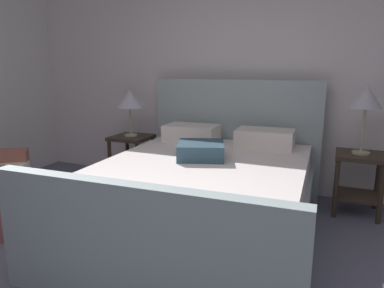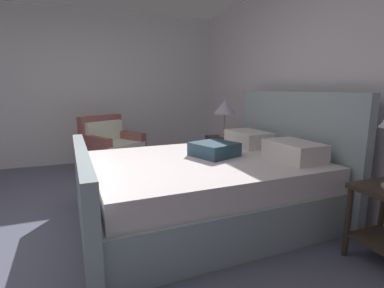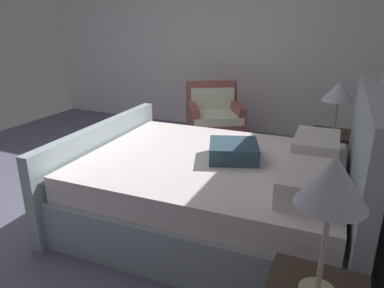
% 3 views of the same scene
% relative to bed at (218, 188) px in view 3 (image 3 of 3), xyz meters
% --- Properties ---
extents(ground_plane, '(5.71, 5.48, 0.02)m').
position_rel_bed_xyz_m(ground_plane, '(0.01, -1.47, -0.36)').
color(ground_plane, slate).
extents(wall_side_left, '(0.12, 5.60, 2.62)m').
position_rel_bed_xyz_m(wall_side_left, '(-2.91, -1.47, 0.96)').
color(wall_side_left, silver).
rests_on(wall_side_left, ground).
extents(bed, '(1.94, 2.42, 1.27)m').
position_rel_bed_xyz_m(bed, '(0.00, 0.00, 0.00)').
color(bed, '#9BADB2').
rests_on(bed, ground).
extents(table_lamp_right, '(0.28, 0.28, 0.65)m').
position_rel_bed_xyz_m(table_lamp_right, '(1.26, 0.91, 0.77)').
color(table_lamp_right, '#B7B293').
rests_on(table_lamp_right, nightstand_right).
extents(nightstand_left, '(0.44, 0.44, 0.60)m').
position_rel_bed_xyz_m(nightstand_left, '(-1.25, 0.83, 0.05)').
color(nightstand_left, '#382C22').
rests_on(nightstand_left, ground).
extents(table_lamp_left, '(0.34, 0.34, 0.55)m').
position_rel_bed_xyz_m(table_lamp_left, '(-1.25, 0.83, 0.68)').
color(table_lamp_left, '#B7B293').
rests_on(table_lamp_left, nightstand_left).
extents(armchair, '(1.00, 0.99, 0.90)m').
position_rel_bed_xyz_m(armchair, '(-1.87, -0.75, -0.00)').
color(armchair, '#91524B').
rests_on(armchair, ground).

